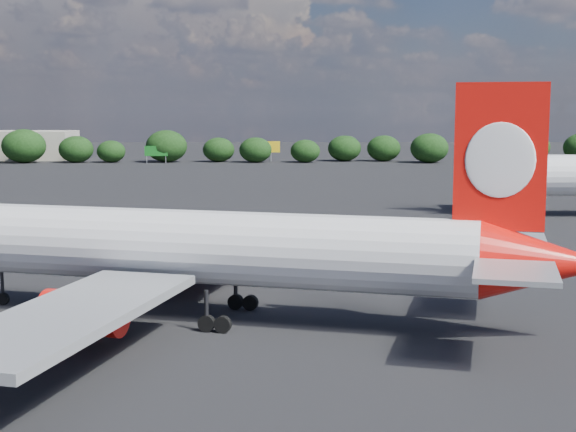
{
  "coord_description": "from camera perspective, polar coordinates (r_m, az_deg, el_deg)",
  "views": [
    {
      "loc": [
        15.82,
        -34.49,
        14.25
      ],
      "look_at": [
        16.0,
        12.0,
        8.0
      ],
      "focal_mm": 50.0,
      "sensor_mm": 36.0,
      "label": 1
    }
  ],
  "objects": [
    {
      "name": "ground",
      "position": [
        96.86,
        -9.62,
        -0.91
      ],
      "size": [
        500.0,
        500.0,
        0.0
      ],
      "primitive_type": "plane",
      "color": "black",
      "rests_on": "ground"
    },
    {
      "name": "qantas_airliner",
      "position": [
        54.1,
        -5.06,
        -2.41
      ],
      "size": [
        47.93,
        45.9,
        15.82
      ],
      "color": "white",
      "rests_on": "ground"
    },
    {
      "name": "highway_sign",
      "position": [
        213.48,
        -9.37,
        4.57
      ],
      "size": [
        6.0,
        0.3,
        4.5
      ],
      "color": "#14661B",
      "rests_on": "ground"
    },
    {
      "name": "billboard_yellow",
      "position": [
        216.77,
        -1.24,
        4.91
      ],
      "size": [
        5.0,
        0.3,
        5.5
      ],
      "color": "yellow",
      "rests_on": "ground"
    },
    {
      "name": "horizon_treeline",
      "position": [
        215.01,
        -1.91,
        4.85
      ],
      "size": [
        204.11,
        15.6,
        8.91
      ],
      "color": "black",
      "rests_on": "ground"
    }
  ]
}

